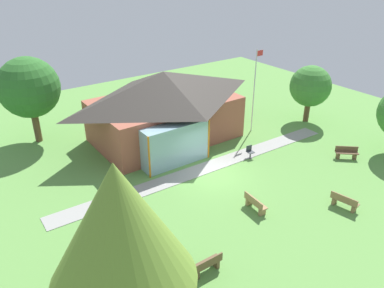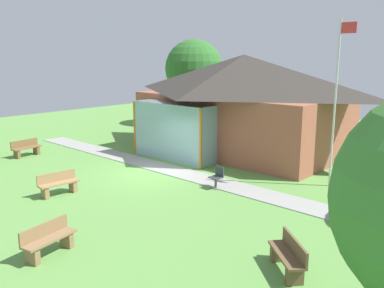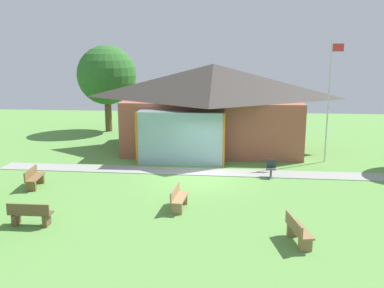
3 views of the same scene
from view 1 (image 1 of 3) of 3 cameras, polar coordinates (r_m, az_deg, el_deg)
name	(u,v)px [view 1 (image 1 of 3)]	position (r m, az deg, el deg)	size (l,w,h in m)	color
ground_plane	(214,174)	(24.30, 3.31, -4.46)	(44.00, 44.00, 0.00)	#609947
pavilion	(165,105)	(27.79, -4.08, 5.77)	(11.14, 8.00, 5.15)	#A35642
footpath	(206,168)	(24.88, 2.06, -3.59)	(20.71, 1.30, 0.03)	#999993
flagpole	(255,88)	(29.24, 9.34, 8.31)	(0.64, 0.08, 6.43)	silver
bench_lawn_far_right	(346,153)	(27.91, 22.12, -1.25)	(1.42, 1.31, 0.84)	brown
bench_front_right	(344,202)	(22.59, 21.83, -8.02)	(0.72, 1.56, 0.84)	olive
bench_mid_left	(126,230)	(19.40, -9.88, -12.52)	(0.59, 1.54, 0.84)	brown
bench_front_center	(255,204)	(21.14, 9.42, -8.80)	(0.56, 1.53, 0.84)	#9E7A51
bench_front_left	(207,265)	(17.36, 2.19, -17.67)	(1.50, 0.45, 0.84)	brown
patio_chair_lawn_spare	(250,152)	(26.25, 8.66, -1.19)	(0.49, 0.49, 0.86)	#33383D
tree_east_hedge	(310,86)	(32.32, 17.30, 8.24)	(3.29, 3.29, 4.66)	brown
tree_behind_pavilion_left	(29,88)	(29.23, -23.22, 7.74)	(4.29, 4.29, 6.29)	brown
tree_lawn_corner	(119,225)	(12.65, -10.84, -11.85)	(5.07, 5.07, 7.05)	brown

